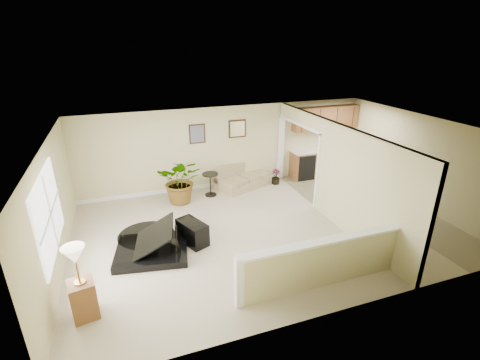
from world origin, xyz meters
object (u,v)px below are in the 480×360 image
object	(u,v)px
small_plant	(276,178)
lamp_stand	(81,288)
piano	(147,227)
loveseat	(241,176)
piano_bench	(192,232)
palm_plant	(181,181)
accent_table	(210,181)

from	to	relation	value
small_plant	lamp_stand	world-z (taller)	lamp_stand
piano	loveseat	size ratio (longest dim) A/B	1.05
loveseat	small_plant	world-z (taller)	loveseat
piano	small_plant	size ratio (longest dim) A/B	4.08
piano_bench	palm_plant	xyz separation A→B (m)	(0.19, 2.20, 0.40)
piano_bench	loveseat	distance (m)	3.47
accent_table	palm_plant	size ratio (longest dim) A/B	0.46
loveseat	lamp_stand	distance (m)	6.16
loveseat	accent_table	bearing A→B (deg)	175.39
lamp_stand	piano	bearing A→B (deg)	53.46
small_plant	lamp_stand	distance (m)	6.89
accent_table	small_plant	size ratio (longest dim) A/B	1.42
loveseat	lamp_stand	size ratio (longest dim) A/B	1.38
piano	palm_plant	world-z (taller)	piano
piano	piano_bench	world-z (taller)	piano
loveseat	palm_plant	distance (m)	2.06
piano	loveseat	bearing A→B (deg)	50.95
accent_table	lamp_stand	distance (m)	5.18
accent_table	lamp_stand	bearing A→B (deg)	-128.94
piano_bench	lamp_stand	distance (m)	2.76
loveseat	small_plant	distance (m)	1.14
piano_bench	loveseat	xyz separation A→B (m)	(2.16, 2.72, 0.08)
piano_bench	palm_plant	distance (m)	2.25
piano	accent_table	size ratio (longest dim) A/B	2.87
palm_plant	small_plant	size ratio (longest dim) A/B	3.08
piano	lamp_stand	xyz separation A→B (m)	(-1.21, -1.64, -0.02)
piano	loveseat	xyz separation A→B (m)	(3.13, 2.73, -0.26)
loveseat	small_plant	xyz separation A→B (m)	(1.12, -0.18, -0.13)
piano_bench	piano	bearing A→B (deg)	-179.35
piano	palm_plant	distance (m)	2.50
piano_bench	small_plant	world-z (taller)	piano_bench
lamp_stand	palm_plant	bearing A→B (deg)	58.36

